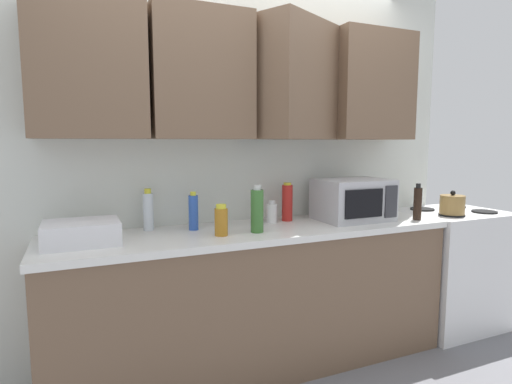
# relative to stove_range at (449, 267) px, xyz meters

# --- Properties ---
(wall_back_with_cabinets) EXTENTS (3.39, 0.57, 2.60)m
(wall_back_with_cabinets) POSITION_rel_stove_range_xyz_m (-1.65, 0.25, 1.13)
(wall_back_with_cabinets) COLOR silver
(wall_back_with_cabinets) RESTS_ON ground_plane
(counter_run) EXTENTS (2.52, 0.63, 0.90)m
(counter_run) POSITION_rel_stove_range_xyz_m (-1.65, 0.02, -0.00)
(counter_run) COLOR brown
(counter_run) RESTS_ON ground_plane
(stove_range) EXTENTS (0.76, 0.64, 0.91)m
(stove_range) POSITION_rel_stove_range_xyz_m (0.00, 0.00, 0.00)
(stove_range) COLOR silver
(stove_range) RESTS_ON ground_plane
(kettle) EXTENTS (0.17, 0.17, 0.17)m
(kettle) POSITION_rel_stove_range_xyz_m (-0.17, -0.14, 0.53)
(kettle) COLOR olive
(kettle) RESTS_ON stove_range
(microwave) EXTENTS (0.48, 0.37, 0.28)m
(microwave) POSITION_rel_stove_range_xyz_m (-0.93, 0.02, 0.59)
(microwave) COLOR #B7B7BC
(microwave) RESTS_ON counter_run
(dish_rack) EXTENTS (0.38, 0.30, 0.12)m
(dish_rack) POSITION_rel_stove_range_xyz_m (-2.65, 0.02, 0.51)
(dish_rack) COLOR silver
(dish_rack) RESTS_ON counter_run
(bottle_blue_cleaner) EXTENTS (0.06, 0.06, 0.23)m
(bottle_blue_cleaner) POSITION_rel_stove_range_xyz_m (-2.02, 0.13, 0.56)
(bottle_blue_cleaner) COLOR #2D56B7
(bottle_blue_cleaner) RESTS_ON counter_run
(bottle_soy_dark) EXTENTS (0.05, 0.05, 0.25)m
(bottle_soy_dark) POSITION_rel_stove_range_xyz_m (-0.53, -0.17, 0.56)
(bottle_soy_dark) COLOR black
(bottle_soy_dark) RESTS_ON counter_run
(bottle_amber_vinegar) EXTENTS (0.08, 0.08, 0.18)m
(bottle_amber_vinegar) POSITION_rel_stove_range_xyz_m (-1.92, -0.09, 0.53)
(bottle_amber_vinegar) COLOR #AD701E
(bottle_amber_vinegar) RESTS_ON counter_run
(bottle_white_jar) EXTENTS (0.07, 0.07, 0.15)m
(bottle_white_jar) POSITION_rel_stove_range_xyz_m (-1.49, 0.14, 0.52)
(bottle_white_jar) COLOR white
(bottle_white_jar) RESTS_ON counter_run
(bottle_clear_tall) EXTENTS (0.06, 0.06, 0.25)m
(bottle_clear_tall) POSITION_rel_stove_range_xyz_m (-2.27, 0.22, 0.57)
(bottle_clear_tall) COLOR silver
(bottle_clear_tall) RESTS_ON counter_run
(bottle_red_sauce) EXTENTS (0.07, 0.07, 0.26)m
(bottle_red_sauce) POSITION_rel_stove_range_xyz_m (-1.36, 0.16, 0.57)
(bottle_red_sauce) COLOR red
(bottle_red_sauce) RESTS_ON counter_run
(bottle_green_oil) EXTENTS (0.08, 0.08, 0.28)m
(bottle_green_oil) POSITION_rel_stove_range_xyz_m (-1.69, -0.09, 0.58)
(bottle_green_oil) COLOR #386B2D
(bottle_green_oil) RESTS_ON counter_run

